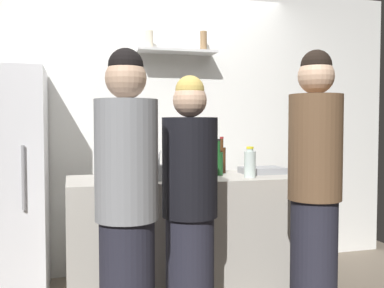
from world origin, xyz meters
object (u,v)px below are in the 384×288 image
at_px(person_brown_jacket, 315,191).
at_px(person_grey_hoodie, 127,211).
at_px(refrigerator, 5,184).
at_px(wine_bottle_amber_glass, 222,159).
at_px(person_blonde, 190,211).
at_px(baking_pan, 262,170).
at_px(wine_bottle_green_glass, 218,162).
at_px(wine_bottle_pale_glass, 177,164).
at_px(water_bottle_plastic, 250,163).
at_px(utensil_holder, 158,172).

relative_size(person_brown_jacket, person_grey_hoodie, 1.04).
height_order(refrigerator, person_brown_jacket, person_brown_jacket).
xyz_separation_m(wine_bottle_amber_glass, person_blonde, (-0.49, -0.82, -0.24)).
bearing_deg(person_grey_hoodie, baking_pan, 170.13).
height_order(baking_pan, wine_bottle_green_glass, wine_bottle_green_glass).
bearing_deg(wine_bottle_pale_glass, water_bottle_plastic, 7.81).
relative_size(refrigerator, wine_bottle_amber_glass, 5.88).
bearing_deg(refrigerator, wine_bottle_green_glass, -11.09).
bearing_deg(wine_bottle_green_glass, wine_bottle_amber_glass, 61.85).
distance_m(water_bottle_plastic, person_blonde, 0.80).
xyz_separation_m(wine_bottle_green_glass, person_grey_hoodie, (-0.83, -0.89, -0.17)).
xyz_separation_m(refrigerator, wine_bottle_pale_glass, (1.20, -0.59, 0.18)).
height_order(wine_bottle_pale_glass, water_bottle_plastic, wine_bottle_pale_glass).
bearing_deg(baking_pan, person_brown_jacket, -89.60).
xyz_separation_m(wine_bottle_pale_glass, person_grey_hoodie, (-0.43, -0.62, -0.19)).
distance_m(wine_bottle_green_glass, person_grey_hoodie, 1.23).
xyz_separation_m(utensil_holder, water_bottle_plastic, (0.70, -0.02, 0.05)).
relative_size(wine_bottle_green_glass, wine_bottle_amber_glass, 0.96).
xyz_separation_m(wine_bottle_pale_glass, person_brown_jacket, (0.79, -0.49, -0.15)).
bearing_deg(wine_bottle_green_glass, water_bottle_plastic, -45.90).
xyz_separation_m(refrigerator, person_brown_jacket, (1.99, -1.08, 0.03)).
bearing_deg(person_brown_jacket, person_grey_hoodie, 161.01).
relative_size(baking_pan, wine_bottle_green_glass, 1.19).
bearing_deg(baking_pan, wine_bottle_green_glass, -176.70).
xyz_separation_m(water_bottle_plastic, person_brown_jacket, (0.21, -0.57, -0.13)).
relative_size(water_bottle_plastic, person_blonde, 0.14).
relative_size(baking_pan, wine_bottle_amber_glass, 1.14).
xyz_separation_m(utensil_holder, wine_bottle_green_glass, (0.52, 0.17, 0.05)).
xyz_separation_m(baking_pan, person_blonde, (-0.80, -0.69, -0.15)).
height_order(wine_bottle_pale_glass, person_blonde, person_blonde).
height_order(refrigerator, wine_bottle_amber_glass, refrigerator).
bearing_deg(water_bottle_plastic, person_blonde, -141.39).
bearing_deg(water_bottle_plastic, person_brown_jacket, -70.13).
distance_m(utensil_holder, person_grey_hoodie, 0.79).
xyz_separation_m(wine_bottle_amber_glass, water_bottle_plastic, (0.11, -0.34, -0.01)).
bearing_deg(refrigerator, baking_pan, -8.35).
bearing_deg(baking_pan, wine_bottle_pale_glass, -159.53).
distance_m(baking_pan, utensil_holder, 0.93).
bearing_deg(water_bottle_plastic, utensil_holder, 178.57).
bearing_deg(baking_pan, refrigerator, 171.65).
height_order(wine_bottle_green_glass, person_grey_hoodie, person_grey_hoodie).
bearing_deg(wine_bottle_green_glass, wine_bottle_pale_glass, -145.91).
distance_m(wine_bottle_pale_glass, water_bottle_plastic, 0.59).
relative_size(water_bottle_plastic, person_grey_hoodie, 0.13).
distance_m(wine_bottle_green_glass, person_blonde, 0.82).
height_order(wine_bottle_pale_glass, person_brown_jacket, person_brown_jacket).
relative_size(person_brown_jacket, person_blonde, 1.11).
xyz_separation_m(person_blonde, person_grey_hoodie, (-0.41, -0.22, 0.06)).
relative_size(utensil_holder, wine_bottle_green_glass, 0.77).
bearing_deg(person_blonde, wine_bottle_amber_glass, 65.06).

